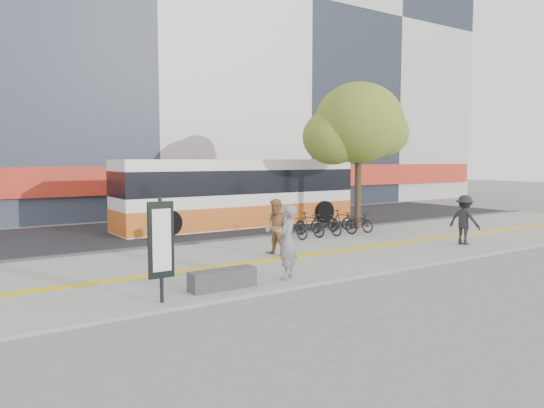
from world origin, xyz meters
TOP-DOWN VIEW (x-y plane):
  - ground at (0.00, 0.00)m, footprint 120.00×120.00m
  - sidewalk at (0.00, 1.50)m, footprint 40.00×7.00m
  - tactile_strip at (0.00, 1.00)m, footprint 40.00×0.45m
  - street at (0.00, 9.00)m, footprint 40.00×8.00m
  - curb at (0.00, 5.00)m, footprint 40.00×0.25m
  - bench at (-2.60, -1.20)m, footprint 1.60×0.45m
  - signboard at (-4.20, -1.51)m, footprint 0.55×0.10m
  - street_tree at (7.18, 4.82)m, footprint 4.40×3.80m
  - bus at (3.56, 8.50)m, footprint 11.24×2.67m
  - bicycle_row at (4.86, 4.00)m, footprint 4.15×1.66m
  - seated_woman at (-0.80, -1.25)m, footprint 0.81×0.76m
  - pedestrian_tan at (0.75, 1.48)m, footprint 0.84×0.98m
  - pedestrian_dark at (7.40, -0.46)m, footprint 0.79×1.20m

SIDE VIEW (x-z plane):
  - ground at x=0.00m, z-range 0.00..0.00m
  - street at x=0.00m, z-range 0.00..0.06m
  - sidewalk at x=0.00m, z-range 0.00..0.08m
  - curb at x=0.00m, z-range 0.00..0.14m
  - tactile_strip at x=0.00m, z-range 0.08..0.09m
  - bench at x=-2.60m, z-range 0.08..0.53m
  - bicycle_row at x=4.86m, z-range 0.05..0.98m
  - pedestrian_dark at x=7.40m, z-range 0.08..1.81m
  - pedestrian_tan at x=0.75m, z-range 0.08..1.84m
  - seated_woman at x=-0.80m, z-range 0.08..1.94m
  - signboard at x=-4.20m, z-range 0.27..2.47m
  - bus at x=3.56m, z-range -0.03..2.97m
  - street_tree at x=7.18m, z-range 1.36..7.67m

